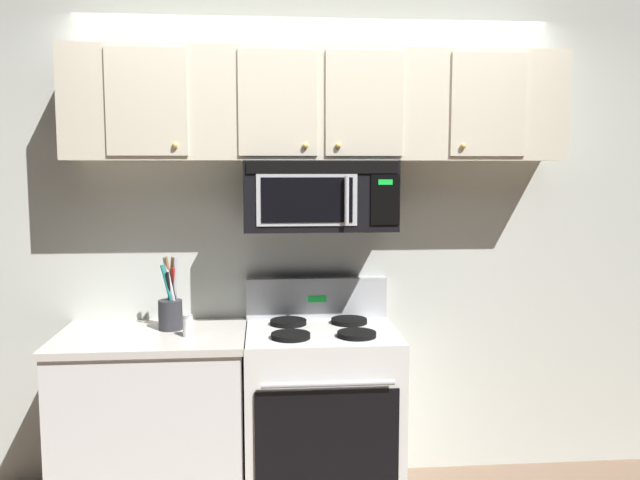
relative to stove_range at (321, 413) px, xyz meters
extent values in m
cube|color=silver|center=(0.00, 0.37, 0.88)|extent=(5.20, 0.10, 2.70)
cube|color=white|center=(0.00, 0.00, -0.02)|extent=(0.76, 0.64, 0.90)
cube|color=black|center=(0.00, -0.33, -0.03)|extent=(0.67, 0.01, 0.52)
cylinder|color=#B7BABF|center=(0.00, -0.36, 0.27)|extent=(0.61, 0.03, 0.03)
cube|color=#B7BABF|center=(0.00, 0.28, 0.54)|extent=(0.76, 0.07, 0.22)
cube|color=#19D83F|center=(0.00, 0.24, 0.54)|extent=(0.10, 0.00, 0.04)
cylinder|color=black|center=(-0.16, -0.14, 0.44)|extent=(0.19, 0.19, 0.02)
cylinder|color=black|center=(0.16, -0.14, 0.44)|extent=(0.19, 0.19, 0.02)
cylinder|color=black|center=(-0.16, 0.14, 0.44)|extent=(0.19, 0.19, 0.02)
cylinder|color=black|center=(0.16, 0.14, 0.44)|extent=(0.19, 0.19, 0.02)
cube|color=black|center=(0.00, 0.12, 1.11)|extent=(0.76, 0.39, 0.35)
cube|color=black|center=(0.00, -0.08, 1.25)|extent=(0.73, 0.01, 0.06)
cube|color=#B7BABF|center=(-0.07, -0.08, 1.09)|extent=(0.49, 0.01, 0.25)
cube|color=black|center=(-0.08, -0.08, 1.09)|extent=(0.44, 0.01, 0.22)
cube|color=black|center=(0.30, -0.08, 1.09)|extent=(0.14, 0.01, 0.25)
cube|color=#19D83F|center=(0.30, -0.08, 1.18)|extent=(0.07, 0.00, 0.03)
cylinder|color=#B7BABF|center=(0.11, -0.10, 1.09)|extent=(0.02, 0.02, 0.23)
cube|color=beige|center=(0.00, 0.15, 1.56)|extent=(2.50, 0.33, 0.55)
cube|color=beige|center=(-0.83, -0.02, 1.56)|extent=(0.38, 0.01, 0.51)
sphere|color=tan|center=(-0.70, -0.03, 1.35)|extent=(0.03, 0.03, 0.03)
cube|color=beige|center=(-0.21, -0.02, 1.56)|extent=(0.38, 0.01, 0.51)
sphere|color=tan|center=(-0.08, -0.03, 1.35)|extent=(0.03, 0.03, 0.03)
cube|color=beige|center=(0.21, -0.02, 1.56)|extent=(0.38, 0.01, 0.51)
sphere|color=tan|center=(0.08, -0.03, 1.35)|extent=(0.03, 0.03, 0.03)
cube|color=beige|center=(0.83, -0.02, 1.56)|extent=(0.38, 0.01, 0.51)
sphere|color=tan|center=(0.70, -0.03, 1.35)|extent=(0.03, 0.03, 0.03)
cube|color=silver|center=(-0.84, 0.01, -0.04)|extent=(0.90, 0.62, 0.86)
cube|color=beige|center=(-0.84, 0.01, 0.41)|extent=(0.93, 0.65, 0.03)
cylinder|color=#2D2D33|center=(-0.76, 0.08, 0.51)|extent=(0.12, 0.12, 0.15)
cylinder|color=#BCBCC1|center=(-0.73, 0.09, 0.66)|extent=(0.04, 0.08, 0.30)
cylinder|color=black|center=(-0.74, 0.09, 0.63)|extent=(0.06, 0.04, 0.24)
cylinder|color=#A87A47|center=(-0.76, 0.11, 0.66)|extent=(0.06, 0.08, 0.29)
cylinder|color=red|center=(-0.74, 0.11, 0.63)|extent=(0.02, 0.09, 0.24)
cylinder|color=silver|center=(-0.75, 0.08, 0.66)|extent=(0.07, 0.03, 0.29)
cylinder|color=teal|center=(-0.77, 0.07, 0.64)|extent=(0.07, 0.04, 0.25)
cylinder|color=olive|center=(-0.76, 0.10, 0.66)|extent=(0.04, 0.08, 0.29)
cylinder|color=black|center=(-0.76, 0.08, 0.62)|extent=(0.03, 0.07, 0.22)
cylinder|color=white|center=(-0.65, -0.07, 0.48)|extent=(0.05, 0.05, 0.09)
cylinder|color=#B7BABF|center=(-0.65, -0.07, 0.53)|extent=(0.05, 0.05, 0.02)
camera|label=1|loc=(-0.29, -3.25, 1.25)|focal=37.14mm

